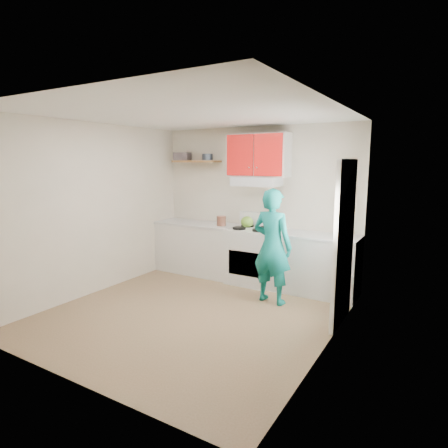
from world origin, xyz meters
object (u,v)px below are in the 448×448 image
Objects in this scene: kettle at (247,222)px; crock at (221,221)px; tin at (207,157)px; stove at (253,256)px; person at (272,246)px.

kettle is 0.46m from crock.
crock is at bearing -28.39° from tin.
person is (0.63, -0.66, 0.37)m from stove.
person reaches higher than stove.
kettle is at bearing -7.98° from tin.
stove is 0.56× the size of person.
kettle is (-0.16, 0.09, 0.55)m from stove.
stove is at bearing -33.55° from kettle.
tin is at bearing 151.61° from crock.
kettle is 1.13× the size of crock.
crock is at bearing -20.54° from person.
tin is at bearing -20.77° from person.
crock is 1.40m from person.
crock reaches higher than stove.
stove is at bearing -39.42° from person.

